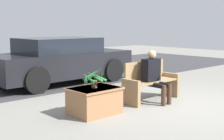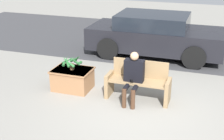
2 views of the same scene
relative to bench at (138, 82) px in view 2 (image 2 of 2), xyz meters
The scene contains 7 objects.
ground_plane 0.82m from the bench, 76.61° to the right, with size 30.00×30.00×0.00m, color gray.
road_surface 5.14m from the bench, 88.19° to the left, with size 20.00×6.00×0.01m, color #38383A.
bench is the anchor object (origin of this frame).
person_seated 0.31m from the bench, 115.33° to the right, with size 0.45×0.62×1.20m.
planter_box 1.73m from the bench, behind, with size 0.98×0.74×0.54m.
potted_plant 1.75m from the bench, behind, with size 0.51×0.52×0.42m.
parked_car 3.37m from the bench, 94.95° to the left, with size 4.37×1.98×1.40m.
Camera 2 is at (1.41, -5.94, 3.41)m, focal length 50.00 mm.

